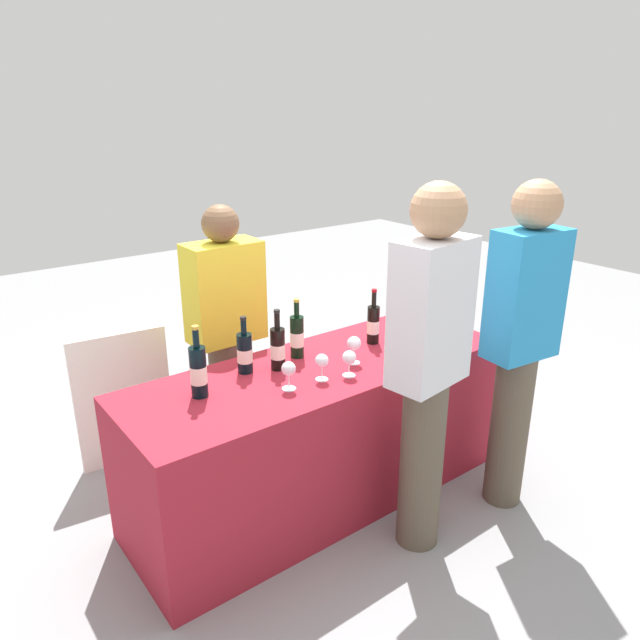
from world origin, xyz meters
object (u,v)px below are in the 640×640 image
object	(u,v)px
wine_glass_4	(394,341)
wine_bottle_2	(278,348)
wine_bottle_1	(245,352)
menu_board	(124,399)
server_pouring	(226,330)
wine_glass_2	(349,358)
guest_0	(428,360)
wine_bottle_3	(297,336)
wine_bottle_4	(373,324)
wine_bottle_0	(198,371)
wine_glass_1	(322,362)
guest_1	(521,336)
wine_glass_3	(354,344)
wine_glass_0	(289,370)

from	to	relation	value
wine_glass_4	wine_bottle_2	bearing A→B (deg)	155.01
wine_bottle_1	menu_board	bearing A→B (deg)	114.57
server_pouring	menu_board	size ratio (longest dim) A/B	1.87
wine_glass_4	server_pouring	distance (m)	0.98
wine_glass_2	guest_0	world-z (taller)	guest_0
wine_bottle_3	wine_bottle_4	distance (m)	0.46
wine_bottle_0	wine_bottle_2	world-z (taller)	wine_bottle_0
wine_glass_2	wine_glass_1	bearing A→B (deg)	161.22
wine_bottle_0	wine_bottle_3	size ratio (longest dim) A/B	1.07
guest_1	menu_board	size ratio (longest dim) A/B	2.10
wine_glass_3	wine_bottle_0	bearing A→B (deg)	169.56
wine_bottle_1	guest_1	world-z (taller)	guest_1
wine_glass_4	menu_board	xyz separation A→B (m)	(-1.08, 1.13, -0.47)
guest_1	menu_board	distance (m)	2.25
wine_bottle_4	wine_glass_3	world-z (taller)	wine_bottle_4
wine_glass_0	wine_bottle_1	bearing A→B (deg)	102.48
wine_glass_0	guest_0	size ratio (longest dim) A/B	0.08
wine_glass_1	server_pouring	xyz separation A→B (m)	(-0.08, 0.80, -0.06)
wine_bottle_2	wine_glass_4	world-z (taller)	wine_bottle_2
wine_glass_1	wine_glass_3	size ratio (longest dim) A/B	0.92
wine_bottle_1	wine_glass_1	size ratio (longest dim) A/B	2.18
wine_bottle_1	wine_bottle_2	size ratio (longest dim) A/B	0.93
wine_bottle_1	wine_bottle_0	bearing A→B (deg)	-161.58
menu_board	wine_glass_2	bearing A→B (deg)	-50.20
wine_bottle_1	server_pouring	distance (m)	0.53
wine_glass_1	guest_1	distance (m)	1.00
server_pouring	guest_1	world-z (taller)	guest_1
wine_bottle_2	menu_board	xyz separation A→B (m)	(-0.52, 0.88, -0.49)
wine_glass_2	menu_board	xyz separation A→B (m)	(-0.75, 1.16, -0.47)
wine_bottle_2	wine_glass_4	size ratio (longest dim) A/B	2.36
wine_bottle_4	guest_1	size ratio (longest dim) A/B	0.18
wine_glass_0	wine_glass_2	world-z (taller)	wine_glass_0
wine_glass_1	guest_0	size ratio (longest dim) A/B	0.08
menu_board	wine_glass_1	bearing A→B (deg)	-54.14
wine_bottle_3	guest_1	world-z (taller)	guest_1
wine_bottle_4	guest_0	xyz separation A→B (m)	(-0.26, -0.65, 0.08)
wine_bottle_0	wine_glass_0	bearing A→B (deg)	-27.58
wine_glass_3	guest_1	world-z (taller)	guest_1
wine_bottle_0	wine_bottle_3	distance (m)	0.62
wine_glass_2	wine_glass_4	bearing A→B (deg)	3.81
wine_glass_2	wine_glass_4	size ratio (longest dim) A/B	1.00
wine_bottle_1	wine_glass_1	xyz separation A→B (m)	(0.25, -0.30, -0.01)
wine_bottle_1	guest_1	size ratio (longest dim) A/B	0.17
wine_bottle_3	wine_glass_4	xyz separation A→B (m)	(0.39, -0.33, -0.02)
server_pouring	wine_glass_3	bearing A→B (deg)	113.95
wine_bottle_1	wine_glass_3	distance (m)	0.56
wine_glass_2	wine_glass_3	bearing A→B (deg)	40.93
wine_bottle_0	wine_glass_3	size ratio (longest dim) A/B	2.34
wine_bottle_0	wine_bottle_3	bearing A→B (deg)	9.21
wine_glass_1	wine_glass_4	world-z (taller)	wine_glass_1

